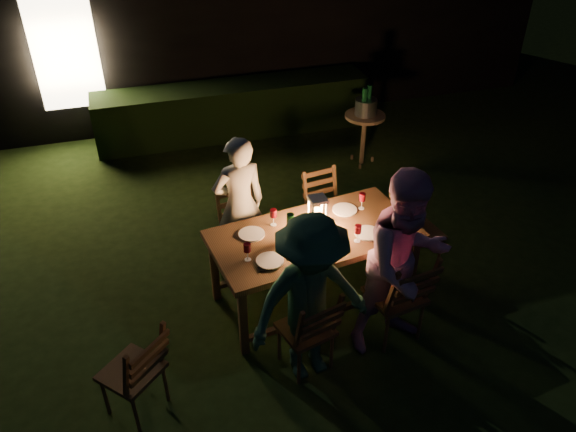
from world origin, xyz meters
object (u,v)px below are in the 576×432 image
object	(u,v)px
chair_near_right	(395,310)
person_opp_left	(310,301)
chair_far_left	(243,245)
dining_table	(314,240)
person_house_side	(240,205)
lantern	(317,215)
chair_near_left	(307,342)
bottle_bucket_a	(364,105)
bottle_table	(290,227)
chair_end	(416,244)
ice_bucket	(366,107)
chair_spare	(136,385)
bottle_bucket_b	(368,102)
side_table	(365,120)
chair_far_right	(326,223)
person_opp_right	(405,264)

from	to	relation	value
chair_near_right	person_opp_left	distance (m)	1.03
chair_far_left	dining_table	bearing A→B (deg)	118.91
person_house_side	lantern	size ratio (longest dim) A/B	4.39
chair_near_left	bottle_bucket_a	xyz separation A→B (m)	(1.92, 3.28, 0.63)
dining_table	chair_near_left	xyz separation A→B (m)	(-0.34, -0.82, -0.45)
bottle_table	chair_end	bearing A→B (deg)	7.43
chair_end	ice_bucket	size ratio (longest dim) A/B	3.28
chair_spare	chair_near_right	bearing A→B (deg)	-38.53
lantern	bottle_bucket_b	distance (m)	2.97
person_house_side	person_opp_left	distance (m)	1.64
ice_bucket	bottle_bucket_a	xyz separation A→B (m)	(-0.05, -0.04, 0.05)
chair_near_right	side_table	world-z (taller)	chair_near_right
chair_far_right	person_house_side	distance (m)	1.11
chair_far_right	chair_end	bearing A→B (deg)	130.65
chair_far_left	ice_bucket	world-z (taller)	ice_bucket
chair_near_left	chair_end	world-z (taller)	chair_end
bottle_bucket_a	bottle_bucket_b	size ratio (longest dim) A/B	1.00
person_opp_right	lantern	world-z (taller)	person_opp_right
chair_near_left	chair_near_right	distance (m)	0.90
chair_near_left	bottle_bucket_a	distance (m)	3.85
lantern	side_table	bearing A→B (deg)	57.19
lantern	dining_table	bearing A→B (deg)	-127.58
dining_table	chair_far_left	distance (m)	1.00
bottle_table	side_table	bearing A→B (deg)	53.61
bottle_bucket_b	lantern	bearing A→B (deg)	-123.21
chair_far_left	chair_far_right	size ratio (longest dim) A/B	0.99
chair_near_left	lantern	size ratio (longest dim) A/B	2.66
lantern	bottle_bucket_b	size ratio (longest dim) A/B	1.09
person_opp_left	chair_near_right	bearing A→B (deg)	3.09
chair_far_left	person_house_side	size ratio (longest dim) A/B	0.60
dining_table	person_opp_left	world-z (taller)	person_opp_left
person_house_side	person_opp_left	xyz separation A→B (m)	(0.21, -1.63, 0.04)
chair_spare	person_opp_left	distance (m)	1.54
chair_far_right	bottle_table	xyz separation A→B (m)	(-0.69, -0.87, 0.67)
side_table	dining_table	bearing A→B (deg)	-122.93
person_opp_right	side_table	size ratio (longest dim) A/B	2.37
chair_near_left	ice_bucket	size ratio (longest dim) A/B	3.11
chair_end	person_opp_right	xyz separation A→B (m)	(-0.67, -0.91, 0.59)
bottle_bucket_b	side_table	bearing A→B (deg)	-141.34
dining_table	chair_spare	world-z (taller)	chair_spare
chair_near_left	lantern	distance (m)	1.18
chair_end	lantern	xyz separation A→B (m)	(-1.18, -0.10, 0.67)
chair_near_right	lantern	world-z (taller)	lantern
chair_far_right	person_opp_left	size ratio (longest dim) A/B	0.57
dining_table	chair_near_right	size ratio (longest dim) A/B	1.99
chair_far_right	person_opp_right	xyz separation A→B (m)	(0.11, -1.59, 0.61)
chair_near_left	side_table	distance (m)	3.88
person_opp_left	chair_far_right	bearing A→B (deg)	57.82
person_house_side	chair_far_right	bearing A→B (deg)	177.08
person_opp_right	bottle_bucket_a	xyz separation A→B (m)	(1.02, 3.22, 0.02)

